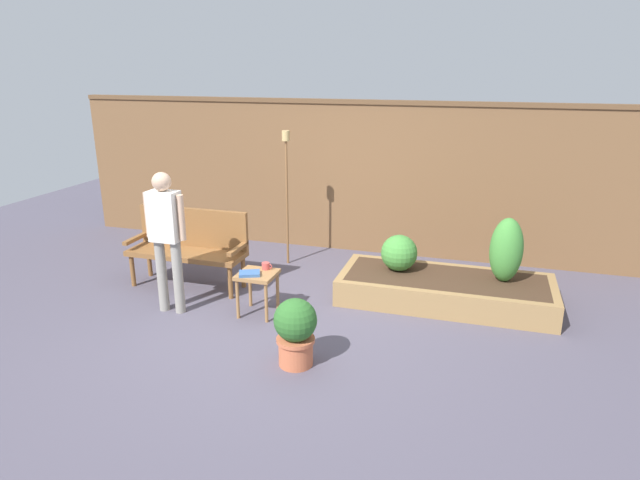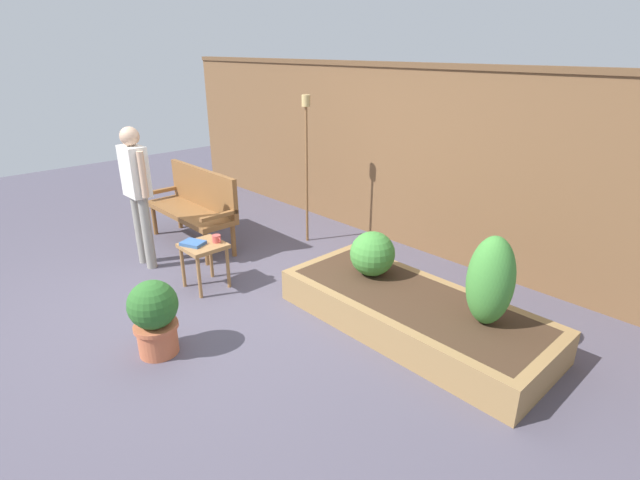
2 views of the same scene
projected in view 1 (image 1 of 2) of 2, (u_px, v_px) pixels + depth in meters
The scene contains 12 objects.
ground_plane at pixel (285, 323), 5.80m from camera, with size 14.00×14.00×0.00m, color #514C5B.
fence_back at pixel (347, 176), 7.84m from camera, with size 8.40×0.14×2.16m.
garden_bench at pixel (190, 242), 6.69m from camera, with size 1.44×0.48×0.94m.
side_table at pixel (257, 280), 5.91m from camera, with size 0.40×0.40×0.48m.
cup_on_table at pixel (266, 266), 5.97m from camera, with size 0.12×0.09×0.08m.
book_on_table at pixel (249, 273), 5.82m from camera, with size 0.22×0.16×0.03m, color #38609E.
potted_boxwood at pixel (295, 330), 4.91m from camera, with size 0.39×0.39×0.64m.
raised_planter_bed at pixel (445, 290), 6.28m from camera, with size 2.40×1.00×0.30m.
shrub_near_bench at pixel (399, 253), 6.41m from camera, with size 0.43×0.43×0.43m.
shrub_far_corner at pixel (506, 250), 6.03m from camera, with size 0.36×0.36×0.73m.
tiki_torch at pixel (286, 175), 7.19m from camera, with size 0.10×0.10×1.81m.
person_by_bench at pixel (166, 230), 5.81m from camera, with size 0.47×0.20×1.56m.
Camera 1 is at (1.88, -4.92, 2.61)m, focal length 30.75 mm.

